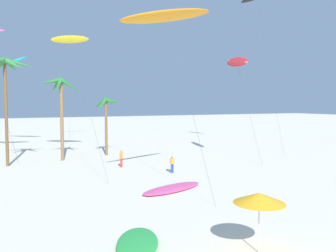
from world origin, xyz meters
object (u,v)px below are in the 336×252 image
Objects in this scene: palm_tree_2 at (61,92)px; palm_tree_3 at (5,71)px; palm_tree_4 at (106,108)px; flying_kite_3 at (169,16)px; flying_kite_6 at (70,39)px; person_mid_field at (172,163)px; flying_kite_4 at (237,62)px; grounded_kite_1 at (137,243)px; beach_umbrella at (259,198)px; flying_kite_5 at (8,63)px; person_foreground_walker at (121,158)px; grounded_kite_2 at (172,188)px.

palm_tree_2 is 0.84× the size of palm_tree_3.
flying_kite_3 is at bearing -91.59° from palm_tree_4.
flying_kite_6 is 11.20× the size of person_mid_field.
grounded_kite_1 is (-19.25, -18.34, -10.91)m from flying_kite_4.
palm_tree_2 is at bearing 97.27° from beach_umbrella.
flying_kite_5 is 28.15m from person_foreground_walker.
person_foreground_walker is (10.19, -5.62, -8.60)m from palm_tree_3.
palm_tree_2 is at bearing 123.80° from person_foreground_walker.
grounded_kite_1 is at bearing -103.24° from palm_tree_4.
grounded_kite_2 is at bearing -56.02° from palm_tree_3.
person_foreground_walker is (-0.52, 10.27, 0.79)m from grounded_kite_2.
flying_kite_4 is (24.00, -5.90, 1.57)m from palm_tree_3.
palm_tree_2 is 0.52× the size of flying_kite_6.
palm_tree_2 is 26.52m from grounded_kite_1.
flying_kite_3 is (10.62, -15.43, 3.18)m from palm_tree_3.
person_foreground_walker reaches higher than person_mid_field.
grounded_kite_2 is (10.71, -15.89, -9.39)m from palm_tree_3.
flying_kite_4 is 15.34m from person_mid_field.
palm_tree_2 is at bearing 106.72° from flying_kite_3.
beach_umbrella is (-1.48, -11.14, 2.24)m from grounded_kite_2.
flying_kite_6 is at bearing 117.13° from flying_kite_4.
grounded_kite_2 is 10.32m from person_foreground_walker.
palm_tree_3 is 4.20× the size of beach_umbrella.
flying_kite_6 is 10.64× the size of person_foreground_walker.
person_foreground_walker is 0.64× the size of beach_umbrella.
beach_umbrella reaches higher than grounded_kite_2.
palm_tree_4 is 28.39m from grounded_kite_1.
flying_kite_4 reaches higher than person_foreground_walker.
grounded_kite_1 is at bearing -97.03° from flying_kite_6.
flying_kite_5 reaches higher than palm_tree_2.
palm_tree_2 is 19.34m from grounded_kite_2.
flying_kite_3 is at bearing -73.28° from palm_tree_2.
person_mid_field is (3.15, -31.18, -15.97)m from flying_kite_6.
flying_kite_6 is (-0.31, 36.23, 4.14)m from flying_kite_3.
person_mid_field is (2.75, 5.52, 0.74)m from grounded_kite_2.
grounded_kite_1 is at bearing -91.95° from palm_tree_2.
grounded_kite_2 is (9.87, -34.27, -12.15)m from flying_kite_5.
person_foreground_walker is (4.57, -6.83, -6.68)m from palm_tree_2.
palm_tree_2 is 18.43m from flying_kite_5.
palm_tree_4 reaches higher than grounded_kite_1.
flying_kite_4 is 4.67× the size of beach_umbrella.
flying_kite_4 reaches higher than grounded_kite_1.
palm_tree_3 is 24.77m from flying_kite_4.
flying_kite_5 reaches higher than flying_kite_4.
flying_kite_4 reaches higher than person_mid_field.
flying_kite_5 is at bearing -165.63° from flying_kite_6.
palm_tree_4 is 2.73× the size of beach_umbrella.
palm_tree_4 is at bearing 14.31° from palm_tree_3.
palm_tree_3 is 1.86× the size of grounded_kite_2.
flying_kite_6 is (-13.69, 26.71, 5.75)m from flying_kite_4.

